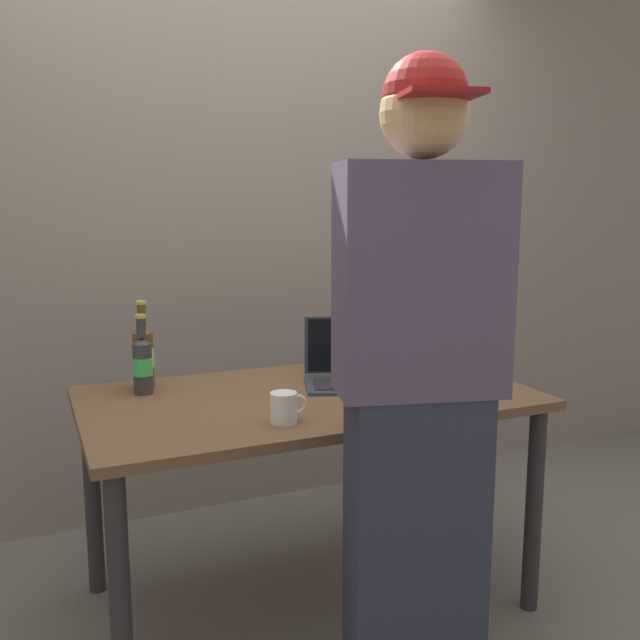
% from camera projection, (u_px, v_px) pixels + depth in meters
% --- Properties ---
extents(ground_plane, '(8.00, 8.00, 0.00)m').
position_uv_depth(ground_plane, '(309.00, 598.00, 2.46)').
color(ground_plane, slate).
rests_on(ground_plane, ground).
extents(desk, '(1.49, 0.83, 0.75)m').
position_uv_depth(desk, '(308.00, 419.00, 2.35)').
color(desk, brown).
rests_on(desk, ground).
extents(laptop, '(0.39, 0.37, 0.23)m').
position_uv_depth(laptop, '(350.00, 369.00, 2.48)').
color(laptop, '#383D4C').
rests_on(laptop, desk).
extents(beer_bottle_brown, '(0.07, 0.07, 0.27)m').
position_uv_depth(beer_bottle_brown, '(143.00, 363.00, 2.32)').
color(beer_bottle_brown, '#333333').
rests_on(beer_bottle_brown, desk).
extents(beer_bottle_green, '(0.07, 0.07, 0.31)m').
position_uv_depth(beer_bottle_green, '(143.00, 355.00, 2.40)').
color(beer_bottle_green, brown).
rests_on(beer_bottle_green, desk).
extents(person_figure, '(0.45, 0.35, 1.74)m').
position_uv_depth(person_figure, '(418.00, 400.00, 1.74)').
color(person_figure, '#2D3347').
rests_on(person_figure, ground).
extents(coffee_mug, '(0.11, 0.08, 0.09)m').
position_uv_depth(coffee_mug, '(285.00, 407.00, 2.02)').
color(coffee_mug, white).
rests_on(coffee_mug, desk).
extents(back_wall, '(6.00, 0.10, 2.60)m').
position_uv_depth(back_wall, '(228.00, 224.00, 3.10)').
color(back_wall, gray).
rests_on(back_wall, ground).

